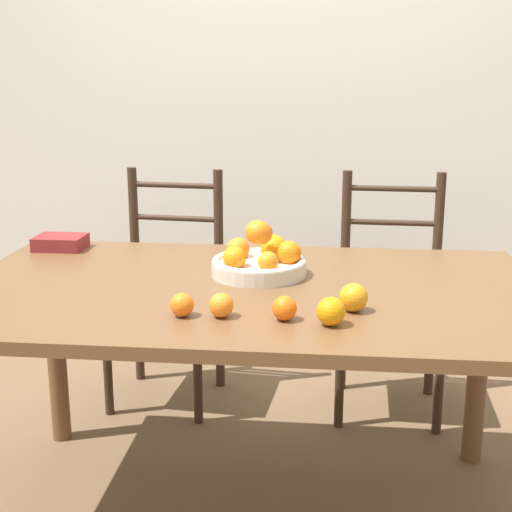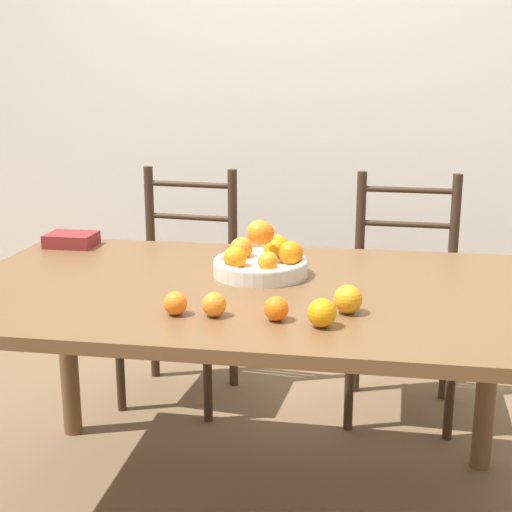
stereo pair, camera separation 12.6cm
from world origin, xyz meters
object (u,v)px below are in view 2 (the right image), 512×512
(chair_right, at_px, (403,301))
(orange_loose_0, at_px, (175,303))
(orange_loose_1, at_px, (214,304))
(orange_loose_3, at_px, (322,313))
(book_stack, at_px, (71,240))
(chair_left, at_px, (181,290))
(fruit_bowl, at_px, (262,259))
(orange_loose_2, at_px, (276,309))
(orange_loose_4, at_px, (348,299))

(chair_right, bearing_deg, orange_loose_0, -116.49)
(orange_loose_1, height_order, chair_right, chair_right)
(orange_loose_3, relative_size, book_stack, 0.42)
(book_stack, bearing_deg, chair_left, 59.90)
(fruit_bowl, xyz_separation_m, book_stack, (-0.73, 0.26, -0.03))
(fruit_bowl, relative_size, orange_loose_1, 4.60)
(orange_loose_2, xyz_separation_m, book_stack, (-0.83, 0.67, -0.01))
(orange_loose_2, bearing_deg, book_stack, 141.23)
(fruit_bowl, height_order, chair_right, chair_right)
(orange_loose_0, height_order, orange_loose_4, orange_loose_4)
(orange_loose_4, relative_size, chair_right, 0.08)
(chair_left, bearing_deg, fruit_bowl, -52.03)
(orange_loose_0, height_order, chair_right, chair_right)
(orange_loose_0, relative_size, orange_loose_1, 0.97)
(fruit_bowl, xyz_separation_m, orange_loose_1, (-0.06, -0.40, -0.02))
(orange_loose_3, xyz_separation_m, book_stack, (-0.95, 0.70, -0.01))
(orange_loose_3, relative_size, orange_loose_4, 0.96)
(orange_loose_2, relative_size, orange_loose_3, 0.87)
(orange_loose_0, relative_size, book_stack, 0.36)
(fruit_bowl, xyz_separation_m, orange_loose_0, (-0.16, -0.41, -0.02))
(orange_loose_2, relative_size, orange_loose_4, 0.84)
(orange_loose_0, distance_m, orange_loose_1, 0.10)
(book_stack, bearing_deg, fruit_bowl, -19.69)
(fruit_bowl, height_order, orange_loose_3, fruit_bowl)
(chair_right, distance_m, book_stack, 1.32)
(orange_loose_0, distance_m, chair_right, 1.33)
(orange_loose_1, bearing_deg, fruit_bowl, 81.79)
(chair_left, bearing_deg, orange_loose_1, -64.80)
(book_stack, bearing_deg, orange_loose_4, -30.03)
(orange_loose_1, height_order, orange_loose_2, same)
(book_stack, bearing_deg, orange_loose_2, -38.77)
(orange_loose_0, bearing_deg, chair_left, 105.09)
(orange_loose_0, bearing_deg, chair_right, 61.21)
(chair_left, bearing_deg, orange_loose_3, -54.17)
(orange_loose_0, bearing_deg, fruit_bowl, 68.80)
(chair_left, bearing_deg, orange_loose_4, -49.34)
(orange_loose_4, xyz_separation_m, chair_right, (0.19, 1.04, -0.33))
(orange_loose_2, xyz_separation_m, orange_loose_3, (0.12, -0.03, 0.00))
(orange_loose_1, bearing_deg, orange_loose_2, -2.37)
(chair_left, bearing_deg, book_stack, -114.68)
(fruit_bowl, bearing_deg, orange_loose_4, -49.30)
(orange_loose_2, relative_size, chair_right, 0.06)
(orange_loose_4, distance_m, chair_right, 1.11)
(chair_right, height_order, book_stack, chair_right)
(orange_loose_2, xyz_separation_m, orange_loose_4, (0.17, 0.09, 0.01))
(orange_loose_4, height_order, chair_right, chair_right)
(orange_loose_4, xyz_separation_m, chair_left, (-0.74, 1.04, -0.33))
(orange_loose_2, relative_size, chair_left, 0.06)
(chair_right, bearing_deg, book_stack, -156.51)
(orange_loose_2, bearing_deg, fruit_bowl, 104.07)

